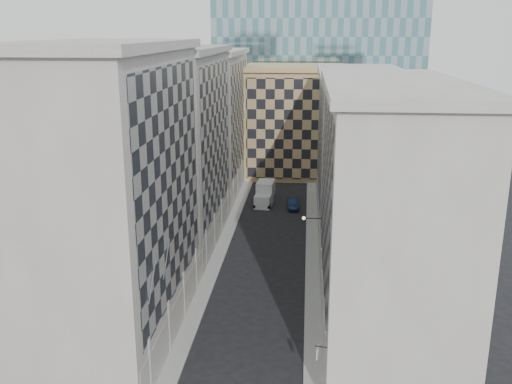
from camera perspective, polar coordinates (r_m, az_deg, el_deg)
The scene contains 14 objects.
sidewalk_west at distance 66.13m, azimuth -3.53°, elevation -5.78°, with size 1.50×100.00×0.15m, color gray.
sidewalk_east at distance 65.44m, azimuth 5.65°, elevation -6.07°, with size 1.50×100.00×0.15m, color gray.
bldg_left_a at distance 46.18m, azimuth -14.27°, elevation -0.47°, with size 10.80×22.80×23.70m.
bldg_left_b at distance 66.83m, azimuth -8.10°, elevation 4.39°, with size 10.80×22.80×22.70m.
bldg_left_c at distance 88.14m, azimuth -4.84°, elevation 6.91°, with size 10.80×22.80×21.70m.
bldg_right_a at distance 48.30m, azimuth 12.75°, elevation -1.51°, with size 10.80×26.80×20.70m.
bldg_right_b at distance 74.47m, azimuth 10.17°, elevation 4.31°, with size 10.80×28.80×19.70m.
tan_block at distance 99.80m, azimuth 3.83°, elevation 7.17°, with size 16.80×14.80×18.80m.
church_tower at distance 112.86m, azimuth 3.13°, elevation 17.10°, with size 7.20×7.20×51.50m.
flagpoles_left at distance 41.52m, azimuth -9.61°, elevation -7.66°, with size 0.10×6.33×2.33m.
bracket_lamp at distance 57.69m, azimuth 4.97°, elevation -2.62°, with size 1.98×0.36×0.36m.
box_truck at distance 83.06m, azimuth 0.89°, elevation -0.26°, with size 2.79×5.97×3.19m.
dark_car at distance 81.18m, azimuth 3.72°, elevation -1.19°, with size 1.46×4.20×1.38m, color #101C3B.
shop_sign at distance 39.53m, azimuth 6.22°, elevation -15.62°, with size 0.86×0.75×0.84m.
Camera 1 is at (4.35, -30.75, 24.39)m, focal length 40.00 mm.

